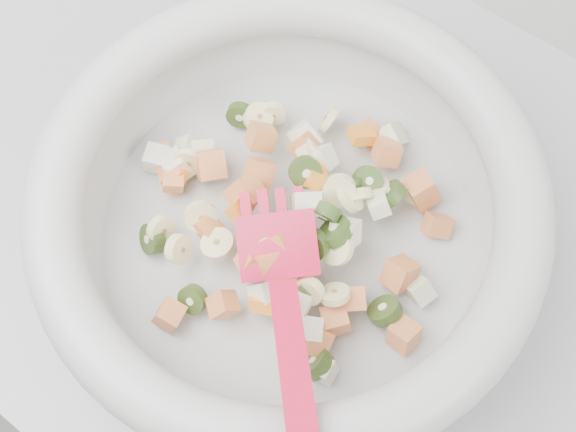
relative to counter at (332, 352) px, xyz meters
The scene contains 2 objects.
counter is the anchor object (origin of this frame).
mixing_bowl 0.52m from the counter, 138.53° to the right, with size 0.41×0.41×0.15m.
Camera 1 is at (0.09, 1.22, 1.49)m, focal length 45.00 mm.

